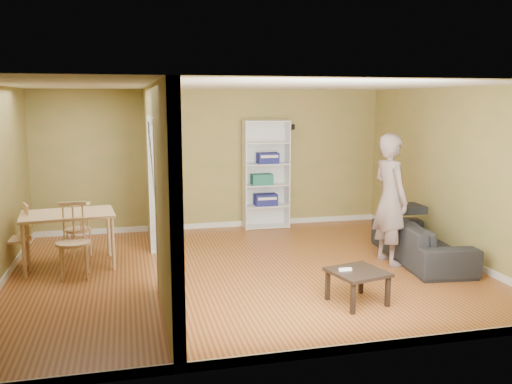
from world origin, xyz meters
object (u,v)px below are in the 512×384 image
(coffee_table, at_px, (358,276))
(chair_near, at_px, (73,241))
(chair_far, at_px, (78,228))
(dining_table, at_px, (68,218))
(sofa, at_px, (421,234))
(person, at_px, (391,188))
(bookshelf, at_px, (265,174))
(chair_left, at_px, (15,238))

(coffee_table, distance_m, chair_near, 3.82)
(chair_far, bearing_deg, dining_table, 60.46)
(sofa, xyz_separation_m, person, (-0.55, -0.02, 0.73))
(bookshelf, relative_size, dining_table, 1.59)
(person, xyz_separation_m, bookshelf, (-1.19, 2.72, -0.11))
(chair_left, height_order, chair_near, chair_near)
(person, xyz_separation_m, chair_near, (-4.49, 0.39, -0.62))
(person, bearing_deg, chair_far, 65.36)
(chair_near, bearing_deg, sofa, -5.49)
(chair_near, bearing_deg, bookshelf, 34.01)
(chair_far, bearing_deg, chair_near, 70.07)
(bookshelf, distance_m, dining_table, 3.87)
(sofa, distance_m, chair_far, 5.28)
(bookshelf, height_order, coffee_table, bookshelf)
(person, bearing_deg, coffee_table, 135.19)
(bookshelf, distance_m, chair_far, 3.59)
(coffee_table, bearing_deg, dining_table, 146.18)
(sofa, distance_m, person, 0.91)
(sofa, xyz_separation_m, coffee_table, (-1.67, -1.43, -0.06))
(chair_far, bearing_deg, coffee_table, 118.02)
(dining_table, bearing_deg, person, -11.30)
(dining_table, distance_m, chair_left, 0.77)
(coffee_table, xyz_separation_m, chair_left, (-4.20, 2.34, 0.13))
(chair_near, relative_size, chair_far, 1.18)
(coffee_table, bearing_deg, person, 51.46)
(sofa, relative_size, chair_near, 2.07)
(person, relative_size, chair_near, 2.20)
(chair_left, bearing_deg, sofa, 62.65)
(dining_table, relative_size, chair_far, 1.47)
(sofa, relative_size, chair_left, 2.25)
(bookshelf, distance_m, chair_left, 4.54)
(sofa, height_order, person, person)
(chair_near, xyz_separation_m, chair_far, (-0.03, 1.11, -0.08))
(chair_left, relative_size, chair_near, 0.92)
(dining_table, bearing_deg, bookshelf, 27.89)
(sofa, bearing_deg, chair_near, 92.11)
(chair_near, height_order, chair_far, chair_near)
(chair_left, distance_m, chair_far, 0.99)
(coffee_table, height_order, chair_left, chair_left)
(dining_table, xyz_separation_m, chair_near, (0.11, -0.53, -0.21))
(sofa, relative_size, bookshelf, 1.04)
(chair_near, bearing_deg, chair_left, 145.81)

